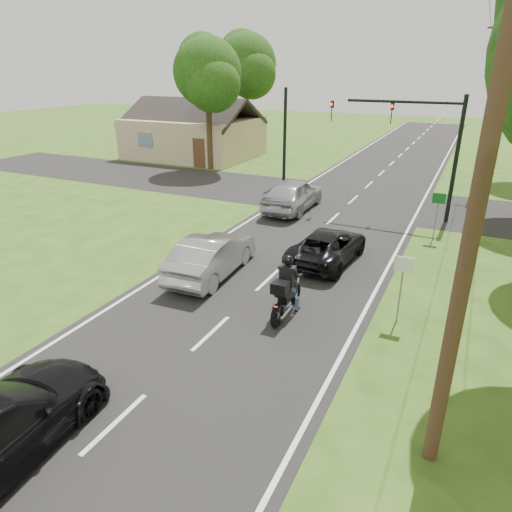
{
  "coord_description": "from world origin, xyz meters",
  "views": [
    {
      "loc": [
        6.07,
        -9.61,
        7.08
      ],
      "look_at": [
        -0.0,
        3.0,
        1.3
      ],
      "focal_mm": 32.0,
      "sensor_mm": 36.0,
      "label": 1
    }
  ],
  "objects_px": {
    "motorcycle_rider": "(286,292)",
    "utility_pole_near": "(477,208)",
    "silver_sedan": "(212,255)",
    "silver_suv": "(293,194)",
    "dark_suv": "(328,246)",
    "utility_pole_far": "(489,104)",
    "sign_white": "(403,274)",
    "traffic_signal": "(418,134)",
    "sign_green": "(438,205)"
  },
  "relations": [
    {
      "from": "dark_suv",
      "to": "traffic_signal",
      "type": "relative_size",
      "value": 0.7
    },
    {
      "from": "utility_pole_near",
      "to": "traffic_signal",
      "type": "bearing_deg",
      "value": 100.14
    },
    {
      "from": "dark_suv",
      "to": "utility_pole_far",
      "type": "height_order",
      "value": "utility_pole_far"
    },
    {
      "from": "dark_suv",
      "to": "silver_suv",
      "type": "relative_size",
      "value": 0.89
    },
    {
      "from": "motorcycle_rider",
      "to": "silver_sedan",
      "type": "relative_size",
      "value": 0.5
    },
    {
      "from": "silver_sedan",
      "to": "silver_suv",
      "type": "height_order",
      "value": "silver_suv"
    },
    {
      "from": "sign_white",
      "to": "dark_suv",
      "type": "bearing_deg",
      "value": 132.45
    },
    {
      "from": "motorcycle_rider",
      "to": "utility_pole_far",
      "type": "bearing_deg",
      "value": 75.86
    },
    {
      "from": "sign_white",
      "to": "sign_green",
      "type": "height_order",
      "value": "same"
    },
    {
      "from": "motorcycle_rider",
      "to": "sign_green",
      "type": "distance_m",
      "value": 9.7
    },
    {
      "from": "sign_green",
      "to": "dark_suv",
      "type": "bearing_deg",
      "value": -128.76
    },
    {
      "from": "traffic_signal",
      "to": "utility_pole_far",
      "type": "xyz_separation_m",
      "value": [
        2.86,
        8.0,
        0.95
      ]
    },
    {
      "from": "dark_suv",
      "to": "traffic_signal",
      "type": "bearing_deg",
      "value": -101.11
    },
    {
      "from": "traffic_signal",
      "to": "silver_suv",
      "type": "bearing_deg",
      "value": -166.13
    },
    {
      "from": "silver_sedan",
      "to": "sign_green",
      "type": "relative_size",
      "value": 2.17
    },
    {
      "from": "motorcycle_rider",
      "to": "utility_pole_near",
      "type": "relative_size",
      "value": 0.23
    },
    {
      "from": "traffic_signal",
      "to": "utility_pole_far",
      "type": "bearing_deg",
      "value": 70.32
    },
    {
      "from": "dark_suv",
      "to": "utility_pole_far",
      "type": "relative_size",
      "value": 0.45
    },
    {
      "from": "motorcycle_rider",
      "to": "traffic_signal",
      "type": "relative_size",
      "value": 0.36
    },
    {
      "from": "utility_pole_near",
      "to": "motorcycle_rider",
      "type": "bearing_deg",
      "value": 139.95
    },
    {
      "from": "motorcycle_rider",
      "to": "utility_pole_near",
      "type": "distance_m",
      "value": 7.46
    },
    {
      "from": "utility_pole_far",
      "to": "sign_green",
      "type": "distance_m",
      "value": 11.63
    },
    {
      "from": "silver_sedan",
      "to": "silver_suv",
      "type": "relative_size",
      "value": 0.92
    },
    {
      "from": "traffic_signal",
      "to": "utility_pole_far",
      "type": "distance_m",
      "value": 8.55
    },
    {
      "from": "utility_pole_far",
      "to": "sign_white",
      "type": "xyz_separation_m",
      "value": [
        -1.5,
        -19.02,
        -3.49
      ]
    },
    {
      "from": "dark_suv",
      "to": "utility_pole_near",
      "type": "bearing_deg",
      "value": 122.9
    },
    {
      "from": "motorcycle_rider",
      "to": "traffic_signal",
      "type": "height_order",
      "value": "traffic_signal"
    },
    {
      "from": "sign_white",
      "to": "utility_pole_near",
      "type": "bearing_deg",
      "value": -73.24
    },
    {
      "from": "motorcycle_rider",
      "to": "sign_white",
      "type": "distance_m",
      "value": 3.44
    },
    {
      "from": "silver_sedan",
      "to": "utility_pole_near",
      "type": "xyz_separation_m",
      "value": [
        8.24,
        -5.5,
        4.31
      ]
    },
    {
      "from": "utility_pole_near",
      "to": "silver_sedan",
      "type": "bearing_deg",
      "value": 146.25
    },
    {
      "from": "silver_sedan",
      "to": "traffic_signal",
      "type": "bearing_deg",
      "value": -120.64
    },
    {
      "from": "sign_green",
      "to": "utility_pole_near",
      "type": "bearing_deg",
      "value": -84.28
    },
    {
      "from": "dark_suv",
      "to": "silver_sedan",
      "type": "height_order",
      "value": "silver_sedan"
    },
    {
      "from": "silver_suv",
      "to": "sign_green",
      "type": "height_order",
      "value": "sign_green"
    },
    {
      "from": "traffic_signal",
      "to": "sign_green",
      "type": "bearing_deg",
      "value": -62.62
    },
    {
      "from": "utility_pole_near",
      "to": "sign_white",
      "type": "relative_size",
      "value": 4.71
    },
    {
      "from": "dark_suv",
      "to": "utility_pole_far",
      "type": "distance_m",
      "value": 16.73
    },
    {
      "from": "silver_suv",
      "to": "traffic_signal",
      "type": "relative_size",
      "value": 0.79
    },
    {
      "from": "silver_suv",
      "to": "sign_green",
      "type": "xyz_separation_m",
      "value": [
        7.33,
        -1.59,
        0.73
      ]
    },
    {
      "from": "traffic_signal",
      "to": "utility_pole_near",
      "type": "xyz_separation_m",
      "value": [
        2.86,
        -16.0,
        0.95
      ]
    },
    {
      "from": "traffic_signal",
      "to": "sign_white",
      "type": "distance_m",
      "value": 11.39
    },
    {
      "from": "utility_pole_near",
      "to": "sign_green",
      "type": "height_order",
      "value": "utility_pole_near"
    },
    {
      "from": "sign_white",
      "to": "sign_green",
      "type": "relative_size",
      "value": 1.0
    },
    {
      "from": "silver_sedan",
      "to": "sign_green",
      "type": "height_order",
      "value": "sign_green"
    },
    {
      "from": "silver_suv",
      "to": "dark_suv",
      "type": "bearing_deg",
      "value": 122.29
    },
    {
      "from": "utility_pole_near",
      "to": "sign_white",
      "type": "height_order",
      "value": "utility_pole_near"
    },
    {
      "from": "motorcycle_rider",
      "to": "dark_suv",
      "type": "bearing_deg",
      "value": 90.73
    },
    {
      "from": "silver_suv",
      "to": "silver_sedan",
      "type": "bearing_deg",
      "value": 92.17
    },
    {
      "from": "motorcycle_rider",
      "to": "utility_pole_near",
      "type": "bearing_deg",
      "value": -41.09
    }
  ]
}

